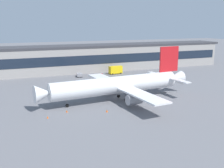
{
  "coord_description": "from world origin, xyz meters",
  "views": [
    {
      "loc": [
        -36.96,
        -86.95,
        26.67
      ],
      "look_at": [
        -1.85,
        0.93,
        5.0
      ],
      "focal_mm": 43.08,
      "sensor_mm": 36.0,
      "label": 1
    }
  ],
  "objects_px": {
    "traffic_cone_2": "(48,117)",
    "catering_truck": "(115,70)",
    "airliner": "(119,85)",
    "pushback_tractor": "(80,75)",
    "traffic_cone_0": "(107,111)",
    "traffic_cone_1": "(67,111)",
    "follow_me_car": "(101,76)"
  },
  "relations": [
    {
      "from": "traffic_cone_2",
      "to": "catering_truck",
      "type": "bearing_deg",
      "value": 51.73
    },
    {
      "from": "airliner",
      "to": "pushback_tractor",
      "type": "xyz_separation_m",
      "value": [
        -1.89,
        45.59,
        -4.4
      ]
    },
    {
      "from": "pushback_tractor",
      "to": "traffic_cone_0",
      "type": "xyz_separation_m",
      "value": [
        -6.61,
        -56.52,
        -0.68
      ]
    },
    {
      "from": "pushback_tractor",
      "to": "traffic_cone_0",
      "type": "bearing_deg",
      "value": -96.67
    },
    {
      "from": "traffic_cone_1",
      "to": "airliner",
      "type": "bearing_deg",
      "value": 18.14
    },
    {
      "from": "catering_truck",
      "to": "airliner",
      "type": "bearing_deg",
      "value": -111.19
    },
    {
      "from": "airliner",
      "to": "follow_me_car",
      "type": "xyz_separation_m",
      "value": [
        7.17,
        38.66,
        -4.36
      ]
    },
    {
      "from": "follow_me_car",
      "to": "traffic_cone_0",
      "type": "bearing_deg",
      "value": -107.54
    },
    {
      "from": "pushback_tractor",
      "to": "airliner",
      "type": "bearing_deg",
      "value": -87.63
    },
    {
      "from": "follow_me_car",
      "to": "catering_truck",
      "type": "relative_size",
      "value": 0.63
    },
    {
      "from": "pushback_tractor",
      "to": "traffic_cone_1",
      "type": "bearing_deg",
      "value": -109.08
    },
    {
      "from": "airliner",
      "to": "traffic_cone_1",
      "type": "relative_size",
      "value": 86.4
    },
    {
      "from": "traffic_cone_0",
      "to": "traffic_cone_2",
      "type": "xyz_separation_m",
      "value": [
        -17.68,
        1.12,
        -0.04
      ]
    },
    {
      "from": "airliner",
      "to": "traffic_cone_2",
      "type": "bearing_deg",
      "value": -159.46
    },
    {
      "from": "follow_me_car",
      "to": "traffic_cone_0",
      "type": "relative_size",
      "value": 6.37
    },
    {
      "from": "catering_truck",
      "to": "traffic_cone_2",
      "type": "bearing_deg",
      "value": -128.27
    },
    {
      "from": "airliner",
      "to": "catering_truck",
      "type": "distance_m",
      "value": 49.4
    },
    {
      "from": "pushback_tractor",
      "to": "traffic_cone_1",
      "type": "height_order",
      "value": "pushback_tractor"
    },
    {
      "from": "airliner",
      "to": "follow_me_car",
      "type": "height_order",
      "value": "airliner"
    },
    {
      "from": "traffic_cone_0",
      "to": "traffic_cone_1",
      "type": "bearing_deg",
      "value": 158.91
    },
    {
      "from": "airliner",
      "to": "follow_me_car",
      "type": "bearing_deg",
      "value": 79.49
    },
    {
      "from": "follow_me_car",
      "to": "pushback_tractor",
      "type": "height_order",
      "value": "follow_me_car"
    },
    {
      "from": "airliner",
      "to": "traffic_cone_1",
      "type": "height_order",
      "value": "airliner"
    },
    {
      "from": "catering_truck",
      "to": "traffic_cone_1",
      "type": "height_order",
      "value": "catering_truck"
    },
    {
      "from": "traffic_cone_1",
      "to": "traffic_cone_2",
      "type": "height_order",
      "value": "traffic_cone_2"
    },
    {
      "from": "pushback_tractor",
      "to": "follow_me_car",
      "type": "bearing_deg",
      "value": -37.43
    },
    {
      "from": "traffic_cone_0",
      "to": "traffic_cone_1",
      "type": "relative_size",
      "value": 1.12
    },
    {
      "from": "catering_truck",
      "to": "traffic_cone_0",
      "type": "relative_size",
      "value": 10.06
    },
    {
      "from": "pushback_tractor",
      "to": "catering_truck",
      "type": "bearing_deg",
      "value": 1.09
    },
    {
      "from": "pushback_tractor",
      "to": "traffic_cone_2",
      "type": "bearing_deg",
      "value": -113.68
    },
    {
      "from": "traffic_cone_0",
      "to": "traffic_cone_1",
      "type": "distance_m",
      "value": 12.24
    },
    {
      "from": "traffic_cone_0",
      "to": "pushback_tractor",
      "type": "bearing_deg",
      "value": 83.33
    }
  ]
}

